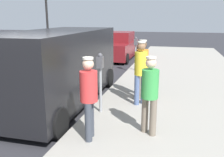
# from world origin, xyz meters

# --- Properties ---
(ground_plane) EXTENTS (80.00, 80.00, 0.00)m
(ground_plane) POSITION_xyz_m (0.00, 0.00, 0.00)
(ground_plane) COLOR #2D2D33
(sidewalk_slab) EXTENTS (5.00, 32.00, 0.15)m
(sidewalk_slab) POSITION_xyz_m (3.50, 0.00, 0.07)
(sidewalk_slab) COLOR #9E998E
(sidewalk_slab) RESTS_ON ground
(parking_meter_near) EXTENTS (0.14, 0.18, 1.52)m
(parking_meter_near) POSITION_xyz_m (1.35, 0.89, 1.18)
(parking_meter_near) COLOR gray
(parking_meter_near) RESTS_ON sidewalk_slab
(parking_meter_far) EXTENTS (0.14, 0.18, 1.52)m
(parking_meter_far) POSITION_xyz_m (1.35, 6.19, 1.18)
(parking_meter_far) COLOR gray
(parking_meter_far) RESTS_ON sidewalk_slab
(pedestrian_in_yellow) EXTENTS (0.34, 0.34, 1.75)m
(pedestrian_in_yellow) POSITION_xyz_m (2.23, 1.72, 1.16)
(pedestrian_in_yellow) COLOR #4C608C
(pedestrian_in_yellow) RESTS_ON sidewalk_slab
(pedestrian_in_green) EXTENTS (0.34, 0.34, 1.62)m
(pedestrian_in_green) POSITION_xyz_m (2.67, -0.01, 1.07)
(pedestrian_in_green) COLOR #726656
(pedestrian_in_green) RESTS_ON sidewalk_slab
(pedestrian_in_orange) EXTENTS (0.34, 0.34, 1.74)m
(pedestrian_in_orange) POSITION_xyz_m (2.20, 2.28, 1.15)
(pedestrian_in_orange) COLOR #726656
(pedestrian_in_orange) RESTS_ON sidewalk_slab
(pedestrian_in_red) EXTENTS (0.34, 0.36, 1.65)m
(pedestrian_in_red) POSITION_xyz_m (1.57, -0.53, 1.09)
(pedestrian_in_red) COLOR #383D47
(pedestrian_in_red) RESTS_ON sidewalk_slab
(parked_van) EXTENTS (2.17, 5.22, 2.15)m
(parked_van) POSITION_xyz_m (-0.15, 1.60, 1.15)
(parked_van) COLOR black
(parked_van) RESTS_ON ground
(parked_sedan_ahead) EXTENTS (1.95, 4.41, 1.65)m
(parked_sedan_ahead) POSITION_xyz_m (-0.35, 9.95, 0.75)
(parked_sedan_ahead) COLOR maroon
(parked_sedan_ahead) RESTS_ON ground
(traffic_light_corner) EXTENTS (2.48, 0.42, 5.20)m
(traffic_light_corner) POSITION_xyz_m (-6.90, 11.57, 3.52)
(traffic_light_corner) COLOR black
(traffic_light_corner) RESTS_ON ground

